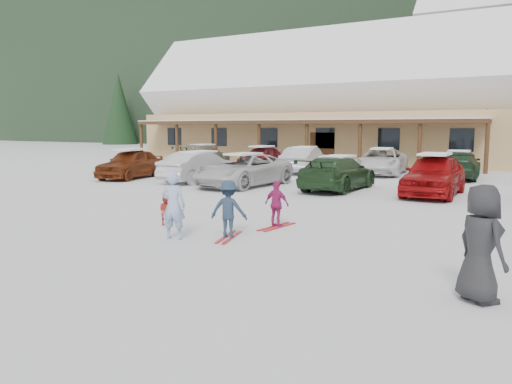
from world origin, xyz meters
The scene contains 23 objects.
ground centered at (0.00, 0.00, 0.00)m, with size 160.00×160.00×0.00m, color white.
forested_hillside centered at (0.00, 85.00, 19.00)m, with size 300.00×70.00×38.00m, color black.
day_lodge centered at (-9.00, 27.96, 3.94)m, with size 29.12×12.50×10.38m.
lamp_post centered at (3.11, 25.07, 3.89)m, with size 0.50×0.25×6.95m.
conifer_0 centered at (-26.00, 30.00, 5.69)m, with size 4.40×4.40×10.20m.
conifer_2 centered at (-30.00, 42.00, 6.83)m, with size 5.28×5.28×12.24m.
adult_skier centered at (-0.99, -0.54, 0.78)m, with size 0.57×0.37×1.56m, color #8EA8CE.
toddler_red centered at (-2.21, 0.62, 0.39)m, with size 0.38×0.29×0.78m, color red.
child_navy centered at (0.03, 0.19, 0.67)m, with size 0.87×0.50×1.34m, color #1E2F44.
skis_child_navy centered at (0.03, 0.19, 0.01)m, with size 0.20×1.40×0.03m, color #A91818.
child_magenta centered at (0.44, 1.83, 0.60)m, with size 0.71×0.29×1.21m, color #A62164.
skis_child_magenta centered at (0.44, 1.83, 0.01)m, with size 0.20×1.40×0.03m, color #A91818.
bystander_dark centered at (5.55, -1.58, 0.87)m, with size 0.85×0.55×1.74m, color black.
parked_car_0 centered at (-11.69, 9.26, 0.73)m, with size 1.73×4.31×1.47m, color #662810.
parked_car_1 centered at (-7.73, 9.64, 0.71)m, with size 1.51×4.33×1.43m, color silver.
parked_car_2 centered at (-5.00, 9.14, 0.71)m, with size 2.35×5.10×1.42m, color silver.
parked_car_3 centered at (-0.97, 9.95, 0.69)m, with size 1.94×4.77×1.38m, color #203C1E.
parked_car_4 centered at (2.78, 10.13, 0.79)m, with size 1.86×4.61×1.57m, color #9C0D0F.
parked_car_7 centered at (-13.30, 17.65, 0.71)m, with size 1.99×4.89×1.42m, color gray.
parked_car_8 centered at (-8.74, 17.50, 0.70)m, with size 1.66×4.12×1.40m, color maroon.
parked_car_9 centered at (-5.30, 16.29, 0.73)m, with size 1.55×4.45×1.46m, color silver.
parked_car_10 centered at (-1.29, 17.51, 0.71)m, with size 2.37×5.13×1.43m, color silver.
parked_car_11 centered at (2.67, 17.18, 0.69)m, with size 1.94×4.77×1.39m, color #1A331E.
Camera 1 is at (6.23, -9.36, 2.55)m, focal length 35.00 mm.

